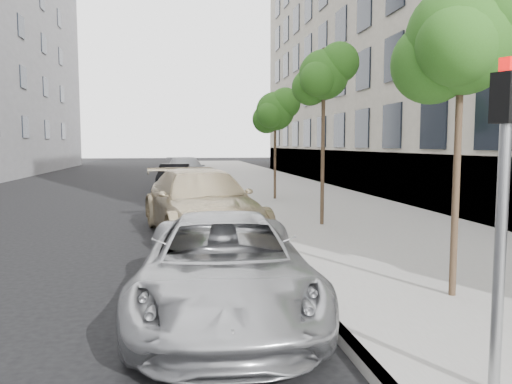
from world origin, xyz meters
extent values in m
plane|color=black|center=(0.00, 0.00, 0.00)|extent=(160.00, 160.00, 0.00)
cube|color=gray|center=(4.30, 24.00, 0.07)|extent=(6.40, 72.00, 0.14)
cube|color=#9E9B93|center=(1.18, 24.00, 0.07)|extent=(0.15, 72.00, 0.14)
cylinder|color=#38281C|center=(3.20, 1.50, 2.30)|extent=(0.10, 0.10, 4.32)
sphere|color=#295A17|center=(3.20, 1.50, 3.76)|extent=(1.54, 1.54, 1.54)
sphere|color=#295A17|center=(3.55, 1.30, 4.06)|extent=(1.23, 1.23, 1.23)
sphere|color=#295A17|center=(2.90, 1.75, 3.46)|extent=(1.15, 1.15, 1.15)
cylinder|color=#38281C|center=(3.20, 8.00, 2.49)|extent=(0.10, 0.10, 4.71)
sphere|color=#295A17|center=(3.20, 8.00, 4.15)|extent=(1.33, 1.33, 1.33)
sphere|color=#295A17|center=(3.55, 7.80, 4.45)|extent=(1.06, 1.06, 1.06)
sphere|color=#295A17|center=(2.90, 8.25, 3.85)|extent=(1.00, 1.00, 1.00)
cylinder|color=#38281C|center=(3.20, 14.50, 2.22)|extent=(0.10, 0.10, 4.17)
sphere|color=#295A17|center=(3.20, 14.50, 3.61)|extent=(1.52, 1.52, 1.52)
sphere|color=#295A17|center=(3.55, 14.30, 3.91)|extent=(1.22, 1.22, 1.22)
sphere|color=#295A17|center=(2.90, 14.75, 3.31)|extent=(1.14, 1.14, 1.14)
cylinder|color=#939699|center=(2.01, -1.18, 1.31)|extent=(0.10, 0.10, 2.35)
cube|color=black|center=(2.01, -1.18, 2.70)|extent=(0.29, 0.26, 0.42)
cube|color=red|center=(2.01, -1.18, 2.97)|extent=(0.17, 0.15, 0.12)
imported|color=#A4A6A9|center=(-0.10, 1.58, 0.68)|extent=(2.56, 5.01, 1.35)
imported|color=#C5B38C|center=(-0.10, 7.50, 0.84)|extent=(3.30, 6.09, 1.67)
imported|color=black|center=(-0.10, 14.99, 0.72)|extent=(2.01, 4.34, 1.44)
imported|color=black|center=(-0.78, 19.74, 0.67)|extent=(1.72, 4.17, 1.34)
imported|color=gray|center=(-0.10, 25.01, 0.76)|extent=(2.71, 5.47, 1.53)
camera|label=1|loc=(-0.73, -5.00, 2.32)|focal=35.00mm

